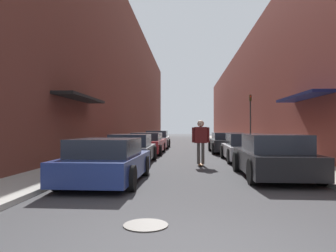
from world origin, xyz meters
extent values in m
plane|color=#38383A|center=(0.00, 24.85, 0.00)|extent=(136.68, 136.68, 0.00)
cube|color=#A3A099|center=(-4.42, 31.06, 0.06)|extent=(1.80, 62.13, 0.12)
cube|color=#A3A099|center=(4.42, 31.06, 0.06)|extent=(1.80, 62.13, 0.12)
cube|color=brown|center=(-7.32, 31.06, 6.49)|extent=(4.00, 62.13, 12.98)
cube|color=black|center=(-4.92, 10.87, 2.90)|extent=(1.00, 4.80, 0.12)
cube|color=brown|center=(7.32, 31.06, 4.92)|extent=(4.00, 62.13, 9.84)
cube|color=#141947|center=(4.92, 10.87, 2.90)|extent=(1.00, 4.80, 0.12)
cube|color=navy|center=(-2.37, 5.45, 0.47)|extent=(1.95, 4.29, 0.58)
cube|color=#232833|center=(-2.37, 5.24, 1.00)|extent=(1.68, 2.24, 0.48)
cylinder|color=black|center=(-3.27, 6.76, 0.32)|extent=(0.18, 0.63, 0.63)
cylinder|color=black|center=(-1.46, 6.76, 0.32)|extent=(0.18, 0.63, 0.63)
cylinder|color=black|center=(-3.27, 4.13, 0.32)|extent=(0.18, 0.63, 0.63)
cylinder|color=black|center=(-1.46, 4.13, 0.32)|extent=(0.18, 0.63, 0.63)
cube|color=#515459|center=(-2.56, 10.66, 0.48)|extent=(1.85, 4.26, 0.57)
cube|color=#232833|center=(-2.56, 10.45, 1.01)|extent=(1.61, 2.22, 0.51)
cylinder|color=black|center=(-3.44, 11.98, 0.35)|extent=(0.18, 0.69, 0.69)
cylinder|color=black|center=(-1.68, 11.98, 0.35)|extent=(0.18, 0.69, 0.69)
cylinder|color=black|center=(-3.44, 9.35, 0.35)|extent=(0.18, 0.69, 0.69)
cylinder|color=black|center=(-1.68, 9.35, 0.35)|extent=(0.18, 0.69, 0.69)
cube|color=maroon|center=(-2.49, 16.02, 0.50)|extent=(1.90, 4.83, 0.67)
cube|color=#232833|center=(-2.49, 15.78, 1.06)|extent=(1.63, 2.53, 0.44)
cylinder|color=black|center=(-3.37, 17.51, 0.31)|extent=(0.18, 0.62, 0.62)
cylinder|color=black|center=(-1.61, 17.51, 0.31)|extent=(0.18, 0.62, 0.62)
cylinder|color=black|center=(-3.37, 14.54, 0.31)|extent=(0.18, 0.62, 0.62)
cylinder|color=black|center=(-1.61, 14.54, 0.31)|extent=(0.18, 0.62, 0.62)
cube|color=#B7B7BC|center=(-2.42, 21.93, 0.52)|extent=(1.76, 4.58, 0.67)
cube|color=#232833|center=(-2.42, 21.70, 1.11)|extent=(1.53, 2.39, 0.50)
cylinder|color=black|center=(-3.26, 23.35, 0.34)|extent=(0.18, 0.68, 0.68)
cylinder|color=black|center=(-1.57, 23.35, 0.34)|extent=(0.18, 0.68, 0.68)
cylinder|color=black|center=(-3.26, 20.52, 0.34)|extent=(0.18, 0.68, 0.68)
cylinder|color=black|center=(-1.57, 20.52, 0.34)|extent=(0.18, 0.68, 0.68)
cube|color=black|center=(2.52, 6.62, 0.50)|extent=(1.96, 4.49, 0.61)
cube|color=#232833|center=(2.52, 6.40, 1.07)|extent=(1.69, 2.35, 0.53)
cylinder|color=black|center=(1.61, 8.00, 0.35)|extent=(0.18, 0.70, 0.70)
cylinder|color=black|center=(3.43, 8.00, 0.35)|extent=(0.18, 0.70, 0.70)
cylinder|color=black|center=(1.61, 5.25, 0.35)|extent=(0.18, 0.70, 0.70)
cylinder|color=black|center=(3.43, 5.25, 0.35)|extent=(0.18, 0.70, 0.70)
cube|color=#B7B7BC|center=(2.53, 11.80, 0.46)|extent=(1.79, 4.44, 0.56)
cube|color=#232833|center=(2.53, 11.58, 1.02)|extent=(1.54, 2.32, 0.54)
cylinder|color=black|center=(1.69, 13.17, 0.33)|extent=(0.18, 0.66, 0.66)
cylinder|color=black|center=(3.36, 13.17, 0.33)|extent=(0.18, 0.66, 0.66)
cylinder|color=black|center=(1.69, 10.44, 0.33)|extent=(0.18, 0.66, 0.66)
cylinder|color=black|center=(3.36, 10.44, 0.33)|extent=(0.18, 0.66, 0.66)
cube|color=black|center=(2.37, 17.12, 0.52)|extent=(1.92, 4.77, 0.66)
cube|color=#232833|center=(2.37, 16.89, 1.06)|extent=(1.69, 2.48, 0.42)
cylinder|color=black|center=(1.43, 18.60, 0.35)|extent=(0.18, 0.71, 0.71)
cylinder|color=black|center=(3.30, 18.60, 0.35)|extent=(0.18, 0.71, 0.71)
cylinder|color=black|center=(1.43, 15.65, 0.35)|extent=(0.18, 0.71, 0.71)
cylinder|color=black|center=(3.30, 15.65, 0.35)|extent=(0.18, 0.71, 0.71)
cube|color=brown|center=(0.44, 9.72, 0.07)|extent=(0.20, 0.78, 0.02)
cylinder|color=beige|center=(0.36, 9.97, 0.03)|extent=(0.03, 0.06, 0.06)
cylinder|color=beige|center=(0.51, 9.97, 0.03)|extent=(0.03, 0.06, 0.06)
cylinder|color=beige|center=(0.36, 9.47, 0.03)|extent=(0.03, 0.06, 0.06)
cylinder|color=beige|center=(0.51, 9.47, 0.03)|extent=(0.03, 0.06, 0.06)
cylinder|color=#47423D|center=(0.35, 9.72, 0.50)|extent=(0.13, 0.13, 0.85)
cylinder|color=#47423D|center=(0.53, 9.72, 0.50)|extent=(0.13, 0.13, 0.85)
cube|color=maroon|center=(0.44, 9.72, 1.26)|extent=(0.51, 0.23, 0.65)
sphere|color=beige|center=(0.44, 9.72, 1.72)|extent=(0.27, 0.27, 0.27)
cylinder|color=maroon|center=(0.13, 9.72, 1.26)|extent=(0.10, 0.10, 0.62)
cylinder|color=maroon|center=(0.74, 9.72, 1.26)|extent=(0.10, 0.10, 0.62)
cylinder|color=#332D28|center=(-0.78, 1.42, 0.01)|extent=(0.70, 0.70, 0.02)
cylinder|color=#2D2D2D|center=(4.65, 21.15, 2.09)|extent=(0.10, 0.10, 3.93)
cube|color=#332D0F|center=(4.65, 21.15, 3.83)|extent=(0.16, 0.16, 0.45)
sphere|color=red|center=(4.65, 21.06, 3.94)|extent=(0.11, 0.11, 0.11)
camera|label=1|loc=(-0.15, -3.65, 1.50)|focal=35.00mm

